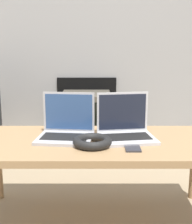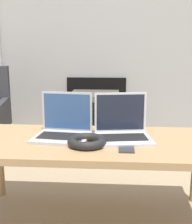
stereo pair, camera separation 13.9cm
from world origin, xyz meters
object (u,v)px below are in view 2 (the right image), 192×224
at_px(laptop_left, 64,128).
at_px(laptop_right, 122,129).
at_px(phone, 126,147).
at_px(tv, 95,116).
at_px(headphones, 87,141).

xyz_separation_m(laptop_left, laptop_right, (0.33, -0.00, 0.00)).
distance_m(laptop_right, phone, 0.18).
distance_m(laptop_right, tv, 1.55).
bearing_deg(laptop_left, headphones, -38.54).
xyz_separation_m(laptop_left, tv, (0.06, 1.50, -0.28)).
distance_m(laptop_left, tv, 1.53).
bearing_deg(tv, phone, -80.34).
bearing_deg(laptop_left, phone, -20.56).
xyz_separation_m(laptop_left, phone, (0.35, -0.17, -0.05)).
bearing_deg(headphones, phone, -8.66).
xyz_separation_m(laptop_right, headphones, (-0.18, -0.14, -0.03)).
bearing_deg(headphones, laptop_left, 135.20).
bearing_deg(tv, laptop_right, -79.96).
relative_size(laptop_right, phone, 2.22).
height_order(laptop_left, tv, laptop_left).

